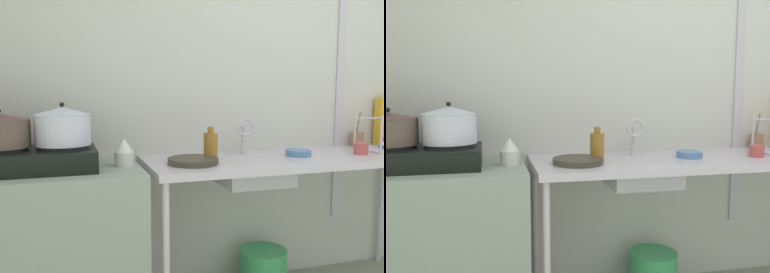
% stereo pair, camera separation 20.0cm
% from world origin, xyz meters
% --- Properties ---
extents(wall_back, '(5.20, 0.10, 2.43)m').
position_xyz_m(wall_back, '(0.00, 1.77, 1.21)').
color(wall_back, beige).
rests_on(wall_back, ground).
extents(wall_metal_strip, '(0.05, 0.01, 1.94)m').
position_xyz_m(wall_metal_strip, '(0.29, 1.72, 1.33)').
color(wall_metal_strip, '#B9B2BE').
extents(counter_concrete, '(1.00, 0.58, 0.86)m').
position_xyz_m(counter_concrete, '(-1.64, 1.43, 0.43)').
color(counter_concrete, gray).
rests_on(counter_concrete, ground).
extents(counter_sink, '(1.80, 0.58, 0.86)m').
position_xyz_m(counter_sink, '(-0.20, 1.43, 0.80)').
color(counter_sink, '#B9B2BE').
rests_on(counter_sink, ground).
extents(stove, '(0.60, 0.37, 0.12)m').
position_xyz_m(stove, '(-1.66, 1.43, 0.92)').
color(stove, black).
rests_on(stove, counter_concrete).
extents(pot_on_left_burner, '(0.28, 0.28, 0.18)m').
position_xyz_m(pot_on_left_burner, '(-1.80, 1.43, 1.06)').
color(pot_on_left_burner, brown).
rests_on(pot_on_left_burner, stove).
extents(pot_on_right_burner, '(0.27, 0.27, 0.21)m').
position_xyz_m(pot_on_right_burner, '(-1.52, 1.43, 1.07)').
color(pot_on_right_burner, silver).
rests_on(pot_on_right_burner, stove).
extents(percolator, '(0.10, 0.10, 0.14)m').
position_xyz_m(percolator, '(-1.22, 1.42, 0.93)').
color(percolator, silver).
rests_on(percolator, counter_concrete).
extents(sink_basin, '(0.39, 0.29, 0.15)m').
position_xyz_m(sink_basin, '(-0.48, 1.42, 0.78)').
color(sink_basin, '#B9B2BE').
rests_on(sink_basin, counter_sink).
extents(faucet, '(0.11, 0.07, 0.22)m').
position_xyz_m(faucet, '(-0.48, 1.56, 1.01)').
color(faucet, '#B9B2BE').
rests_on(faucet, counter_sink).
extents(frying_pan, '(0.27, 0.27, 0.03)m').
position_xyz_m(frying_pan, '(-0.86, 1.37, 0.87)').
color(frying_pan, '#3C352B').
rests_on(frying_pan, counter_sink).
extents(cup_by_rack, '(0.09, 0.09, 0.07)m').
position_xyz_m(cup_by_rack, '(0.20, 1.37, 0.89)').
color(cup_by_rack, '#B14744').
rests_on(cup_by_rack, counter_sink).
extents(small_bowl_on_drainboard, '(0.15, 0.15, 0.04)m').
position_xyz_m(small_bowl_on_drainboard, '(-0.19, 1.43, 0.88)').
color(small_bowl_on_drainboard, teal).
rests_on(small_bowl_on_drainboard, counter_sink).
extents(bottle_by_sink, '(0.08, 0.08, 0.19)m').
position_xyz_m(bottle_by_sink, '(-0.74, 1.44, 0.94)').
color(bottle_by_sink, '#8E5F21').
rests_on(bottle_by_sink, counter_sink).
extents(utensil_jar, '(0.08, 0.08, 0.23)m').
position_xyz_m(utensil_jar, '(0.41, 1.66, 0.91)').
color(utensil_jar, '#9C6A4D').
rests_on(utensil_jar, counter_sink).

